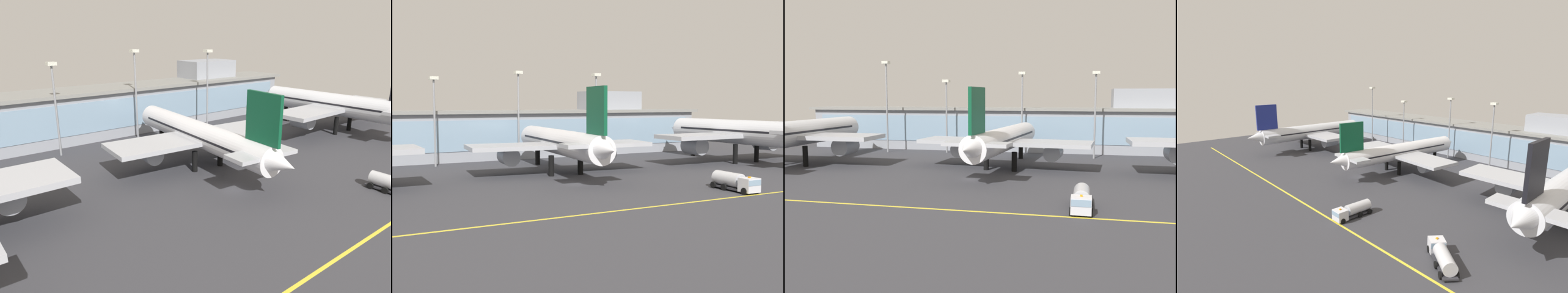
{
  "view_description": "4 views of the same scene",
  "coord_description": "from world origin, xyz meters",
  "views": [
    {
      "loc": [
        -40.74,
        -40.82,
        25.21
      ],
      "look_at": [
        -2.7,
        6.93,
        6.57
      ],
      "focal_mm": 33.72,
      "sensor_mm": 36.0,
      "label": 1
    },
    {
      "loc": [
        -38.54,
        -77.47,
        13.96
      ],
      "look_at": [
        8.34,
        10.98,
        5.46
      ],
      "focal_mm": 46.31,
      "sensor_mm": 36.0,
      "label": 2
    },
    {
      "loc": [
        19.37,
        -76.51,
        14.99
      ],
      "look_at": [
        1.12,
        2.36,
        5.91
      ],
      "focal_mm": 39.78,
      "sensor_mm": 36.0,
      "label": 3
    },
    {
      "loc": [
        66.84,
        -54.04,
        28.51
      ],
      "look_at": [
        -7.1,
        11.71,
        6.33
      ],
      "focal_mm": 27.88,
      "sensor_mm": 36.0,
      "label": 4
    }
  ],
  "objects": [
    {
      "name": "airliner_near_left",
      "position": [
        -42.66,
        9.6,
        7.0
      ],
      "size": [
        37.0,
        52.56,
        19.13
      ],
      "rotation": [
        0.0,
        0.0,
        1.58
      ],
      "color": "black",
      "rests_on": "ground"
    },
    {
      "name": "terminal_building",
      "position": [
        1.81,
        47.79,
        6.65
      ],
      "size": [
        122.84,
        14.0,
        17.51
      ],
      "color": "#9399A3",
      "rests_on": "ground"
    },
    {
      "name": "ground_plane",
      "position": [
        0.0,
        0.0,
        0.0
      ],
      "size": [
        180.0,
        180.0,
        0.0
      ],
      "primitive_type": "plane",
      "color": "#38383D"
    },
    {
      "name": "apron_light_mast_far_east",
      "position": [
        -32.74,
        34.45,
        16.21
      ],
      "size": [
        1.8,
        1.8,
        24.99
      ],
      "color": "gray",
      "rests_on": "ground"
    },
    {
      "name": "taxiway_centreline_stripe",
      "position": [
        0.0,
        -22.0,
        0.01
      ],
      "size": [
        144.0,
        0.5,
        0.01
      ],
      "primitive_type": "cube",
      "color": "yellow",
      "rests_on": "ground"
    },
    {
      "name": "fuel_tanker_truck",
      "position": [
        19.8,
        -17.98,
        1.51
      ],
      "size": [
        3.02,
        9.08,
        2.9
      ],
      "rotation": [
        0.0,
        0.0,
        4.7
      ],
      "color": "black",
      "rests_on": "ground"
    },
    {
      "name": "apron_light_mast_east",
      "position": [
        -16.32,
        36.9,
        13.4
      ],
      "size": [
        1.8,
        1.8,
        19.95
      ],
      "color": "gray",
      "rests_on": "ground"
    },
    {
      "name": "airliner_near_right",
      "position": [
        3.69,
        13.71,
        6.16
      ],
      "size": [
        37.36,
        49.69,
        16.88
      ],
      "rotation": [
        0.0,
        0.0,
        1.48
      ],
      "color": "black",
      "rests_on": "ground"
    },
    {
      "name": "apron_light_mast_centre",
      "position": [
        22.9,
        34.0,
        14.3
      ],
      "size": [
        1.8,
        1.8,
        21.55
      ],
      "color": "gray",
      "rests_on": "ground"
    },
    {
      "name": "apron_light_mast_west",
      "position": [
        4.12,
        39.1,
        14.5
      ],
      "size": [
        1.8,
        1.8,
        21.9
      ],
      "color": "gray",
      "rests_on": "ground"
    }
  ]
}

